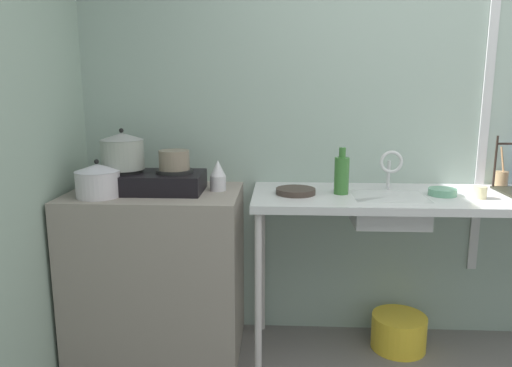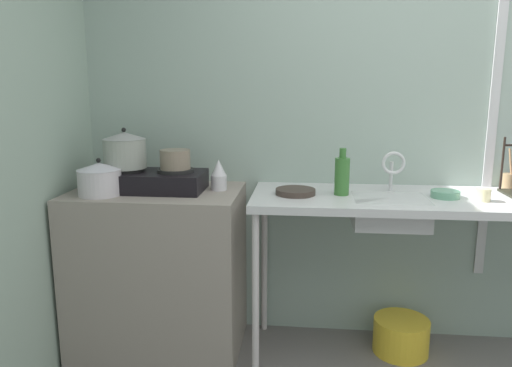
{
  "view_description": "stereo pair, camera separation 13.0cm",
  "coord_description": "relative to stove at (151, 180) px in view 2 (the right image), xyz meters",
  "views": [
    {
      "loc": [
        -0.88,
        -1.25,
        1.47
      ],
      "look_at": [
        -1.01,
        1.24,
        0.97
      ],
      "focal_mm": 33.83,
      "sensor_mm": 36.0,
      "label": 1
    },
    {
      "loc": [
        -0.75,
        -1.24,
        1.47
      ],
      "look_at": [
        -1.01,
        1.24,
        0.97
      ],
      "focal_mm": 33.83,
      "sensor_mm": 36.0,
      "label": 2
    }
  ],
  "objects": [
    {
      "name": "pot_on_left_burner",
      "position": [
        -0.14,
        -0.0,
        0.16
      ],
      "size": [
        0.23,
        0.23,
        0.22
      ],
      "color": "#959A8F",
      "rests_on": "stove"
    },
    {
      "name": "sink_basin",
      "position": [
        1.26,
        -0.05,
        -0.13
      ],
      "size": [
        0.37,
        0.29,
        0.14
      ],
      "primitive_type": "cube",
      "color": "silver",
      "rests_on": "counter_sink"
    },
    {
      "name": "wall_back",
      "position": [
        1.57,
        0.35,
        0.37
      ],
      "size": [
        4.85,
        0.1,
        2.69
      ],
      "primitive_type": "cube",
      "color": "#93A79C",
      "rests_on": "ground"
    },
    {
      "name": "utensil_jar",
      "position": [
        1.94,
        0.24,
        -0.01
      ],
      "size": [
        0.07,
        0.07,
        0.22
      ],
      "color": "#947752",
      "rests_on": "counter_sink"
    },
    {
      "name": "wall_metal_strip",
      "position": [
        1.84,
        0.29,
        0.51
      ],
      "size": [
        0.05,
        0.01,
        2.15
      ],
      "primitive_type": "cube",
      "color": "silver"
    },
    {
      "name": "counter_sink",
      "position": [
        1.39,
        -0.0,
        -0.12
      ],
      "size": [
        1.67,
        0.59,
        0.92
      ],
      "color": "silver",
      "rests_on": "ground"
    },
    {
      "name": "bucket_on_floor",
      "position": [
        1.38,
        0.07,
        -0.87
      ],
      "size": [
        0.31,
        0.31,
        0.2
      ],
      "primitive_type": "cylinder",
      "color": "yellow",
      "rests_on": "ground"
    },
    {
      "name": "stove",
      "position": [
        0.0,
        0.0,
        0.0
      ],
      "size": [
        0.57,
        0.31,
        0.12
      ],
      "color": "black",
      "rests_on": "counter_concrete"
    },
    {
      "name": "small_bowl_on_drainboard",
      "position": [
        1.53,
        -0.02,
        -0.04
      ],
      "size": [
        0.14,
        0.14,
        0.04
      ],
      "primitive_type": "cylinder",
      "color": "#609C7C",
      "rests_on": "counter_sink"
    },
    {
      "name": "counter_concrete",
      "position": [
        0.02,
        -0.0,
        -0.51
      ],
      "size": [
        0.91,
        0.59,
        0.92
      ],
      "primitive_type": "cube",
      "color": "gray",
      "rests_on": "ground"
    },
    {
      "name": "frying_pan",
      "position": [
        0.78,
        -0.02,
        -0.04
      ],
      "size": [
        0.21,
        0.21,
        0.03
      ],
      "primitive_type": "cylinder",
      "color": "#3A2F29",
      "rests_on": "counter_sink"
    },
    {
      "name": "bottle_by_sink",
      "position": [
        1.01,
        -0.0,
        0.05
      ],
      "size": [
        0.08,
        0.08,
        0.24
      ],
      "color": "#366F30",
      "rests_on": "counter_sink"
    },
    {
      "name": "pot_on_right_burner",
      "position": [
        0.14,
        -0.0,
        0.12
      ],
      "size": [
        0.16,
        0.16,
        0.1
      ],
      "color": "gray",
      "rests_on": "stove"
    },
    {
      "name": "pot_beside_stove",
      "position": [
        -0.23,
        -0.14,
        0.03
      ],
      "size": [
        0.22,
        0.22,
        0.19
      ],
      "color": "silver",
      "rests_on": "counter_concrete"
    },
    {
      "name": "percolator",
      "position": [
        0.36,
        0.05,
        0.03
      ],
      "size": [
        0.09,
        0.09,
        0.17
      ],
      "color": "silver",
      "rests_on": "counter_concrete"
    },
    {
      "name": "cup_by_rack",
      "position": [
        1.69,
        -0.08,
        -0.02
      ],
      "size": [
        0.07,
        0.07,
        0.06
      ],
      "primitive_type": "cylinder",
      "color": "beige",
      "rests_on": "counter_sink"
    },
    {
      "name": "faucet",
      "position": [
        1.28,
        0.08,
        0.09
      ],
      "size": [
        0.12,
        0.07,
        0.22
      ],
      "color": "silver",
      "rests_on": "counter_sink"
    }
  ]
}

